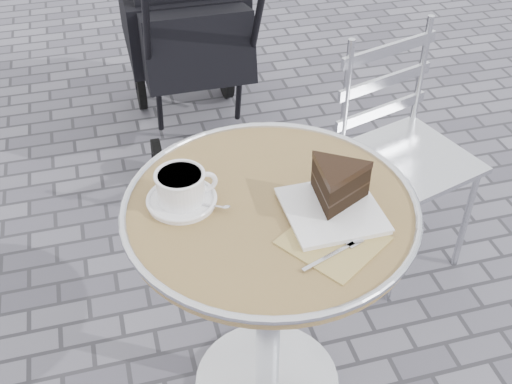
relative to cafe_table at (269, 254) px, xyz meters
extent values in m
cylinder|color=silver|center=(0.00, 0.00, -0.55)|extent=(0.44, 0.44, 0.03)
cylinder|color=silver|center=(0.00, 0.00, -0.20)|extent=(0.07, 0.07, 0.67)
cylinder|color=tan|center=(0.00, 0.00, 0.15)|extent=(0.70, 0.70, 0.03)
torus|color=silver|center=(0.00, 0.00, 0.16)|extent=(0.72, 0.72, 0.02)
cylinder|color=white|center=(-0.20, 0.07, 0.17)|extent=(0.16, 0.16, 0.01)
cylinder|color=white|center=(-0.20, 0.07, 0.21)|extent=(0.12, 0.12, 0.07)
torus|color=white|center=(-0.14, 0.07, 0.21)|extent=(0.06, 0.01, 0.06)
cylinder|color=#D0BA8A|center=(-0.20, 0.07, 0.24)|extent=(0.10, 0.10, 0.01)
cube|color=tan|center=(0.10, -0.16, 0.17)|extent=(0.27, 0.27, 0.00)
cube|color=white|center=(0.13, -0.07, 0.17)|extent=(0.21, 0.21, 0.01)
cylinder|color=silver|center=(0.51, 0.23, -0.35)|extent=(0.02, 0.02, 0.43)
cylinder|color=silver|center=(0.82, 0.32, -0.35)|extent=(0.02, 0.02, 0.43)
cylinder|color=silver|center=(0.42, 0.54, -0.35)|extent=(0.02, 0.02, 0.43)
cylinder|color=silver|center=(0.73, 0.64, -0.35)|extent=(0.02, 0.02, 0.43)
cube|color=silver|center=(0.62, 0.43, -0.12)|extent=(0.48, 0.48, 0.02)
cube|color=black|center=(0.06, 1.45, -0.07)|extent=(0.44, 0.69, 0.42)
cylinder|color=black|center=(-0.16, 1.14, -0.47)|extent=(0.04, 0.19, 0.19)
cylinder|color=black|center=(0.27, 1.13, -0.47)|extent=(0.04, 0.19, 0.19)
cylinder|color=black|center=(-0.16, 1.76, -0.42)|extent=(0.04, 0.29, 0.29)
cylinder|color=black|center=(0.28, 1.76, -0.42)|extent=(0.04, 0.29, 0.29)
camera|label=1|loc=(-0.34, -1.12, 1.15)|focal=45.00mm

